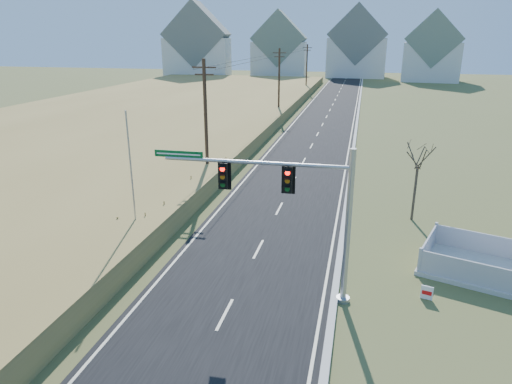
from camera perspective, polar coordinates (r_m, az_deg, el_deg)
name	(u,v)px	position (r m, az deg, el deg)	size (l,w,h in m)	color
ground	(238,290)	(20.40, -2.25, -12.11)	(260.00, 260.00, 0.00)	#52582A
road	(329,112)	(67.81, 9.10, 9.80)	(8.00, 180.00, 0.06)	black
curb	(358,113)	(67.64, 12.65, 9.61)	(0.30, 180.00, 0.18)	#B2AFA8
reed_marsh	(145,113)	(64.44, -13.73, 9.59)	(38.00, 110.00, 1.30)	#A08848
utility_pole_near	(206,119)	(34.25, -6.30, 9.02)	(1.80, 0.26, 9.00)	#422D1E
utility_pole_mid	(279,82)	(63.11, 2.90, 13.61)	(1.80, 0.26, 9.00)	#422D1E
utility_pole_far	(307,67)	(92.70, 6.36, 15.21)	(1.80, 0.26, 9.00)	#422D1E
condo_nw	(198,47)	(124.43, -7.31, 17.49)	(17.69, 13.38, 19.05)	silver
condo_nnw	(279,50)	(126.93, 2.93, 17.29)	(14.93, 11.17, 17.03)	silver
condo_n	(357,48)	(128.89, 12.47, 17.22)	(15.27, 10.20, 18.54)	silver
condo_ne	(432,52)	(121.85, 21.17, 16.00)	(14.12, 10.51, 16.52)	silver
traffic_signal_mast	(302,207)	(18.22, 5.79, -1.85)	(8.22, 0.56, 6.54)	#9EA0A5
fence_enclosure	(486,268)	(24.03, 26.77, -8.52)	(6.50, 5.38, 1.27)	#B7B5AD
open_sign	(427,293)	(20.83, 20.58, -11.70)	(0.49, 0.18, 0.61)	white
flagpole	(133,192)	(24.55, -15.12, -0.02)	(0.32, 0.32, 7.06)	#B7B5AD
bare_tree	(419,155)	(27.95, 19.72, 4.43)	(1.90, 1.90, 5.02)	#4C3F33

